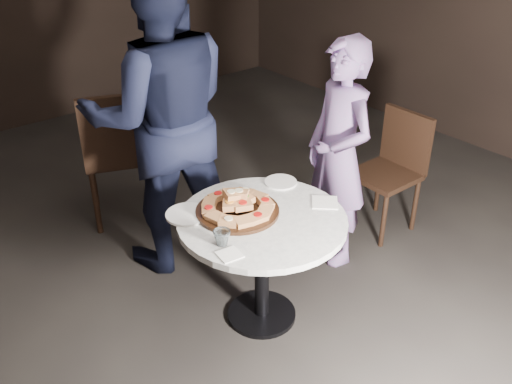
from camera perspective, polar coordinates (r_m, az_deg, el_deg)
floor at (r=3.37m, az=-0.81°, el=-11.48°), size 7.00×7.00×0.00m
table at (r=2.99m, az=0.61°, el=-4.58°), size 1.11×1.11×0.66m
serving_board at (r=2.96m, az=-1.87°, el=-1.90°), size 0.51×0.51×0.02m
focaccia_pile at (r=2.94m, az=-1.90°, el=-1.21°), size 0.39×0.38×0.10m
plate_left at (r=2.96m, az=-6.88°, el=-2.23°), size 0.26×0.26×0.01m
plate_right at (r=3.24m, az=2.48°, el=1.00°), size 0.20×0.20×0.01m
water_glass at (r=2.70m, az=-3.43°, el=-4.59°), size 0.10×0.10×0.08m
napkin_near at (r=2.65m, az=-2.67°, el=-6.27°), size 0.12×0.12×0.01m
napkin_far at (r=3.07m, az=6.90°, el=-1.04°), size 0.19×0.19×0.01m
chair_far at (r=3.95m, az=-13.59°, el=4.22°), size 0.61×0.62×0.99m
chair_right at (r=3.97m, az=13.59°, el=2.79°), size 0.41×0.39×0.83m
diner_navy at (r=3.37m, az=-9.43°, el=7.40°), size 1.15×1.05×1.92m
diner_teal at (r=3.47m, az=8.27°, el=3.69°), size 0.44×0.58×1.43m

